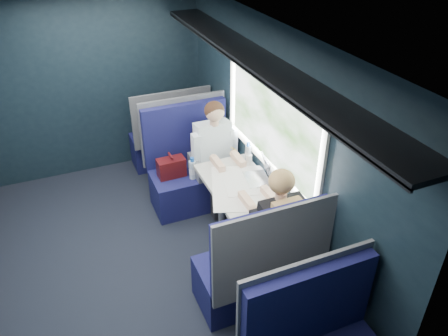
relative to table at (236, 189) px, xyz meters
name	(u,v)px	position (x,y,z in m)	size (l,w,h in m)	color
ground	(143,265)	(-1.03, 0.00, -0.67)	(2.80, 4.20, 0.01)	black
room_shell	(128,136)	(-1.01, 0.00, 0.81)	(3.00, 4.40, 2.40)	black
table	(236,189)	(0.00, 0.00, 0.00)	(0.62, 1.00, 0.74)	#54565E
seat_bay_near	(191,171)	(-0.19, 0.87, -0.24)	(1.04, 0.62, 1.26)	#0D0D3A
seat_bay_far	(257,270)	(-0.18, -0.87, -0.25)	(1.04, 0.62, 1.26)	#0D0D3A
seat_row_front	(170,138)	(-0.18, 1.80, -0.25)	(1.04, 0.51, 1.16)	#0D0D3A
man	(217,152)	(0.07, 0.70, 0.06)	(0.53, 0.56, 1.32)	black
woman	(275,223)	(0.07, -0.71, 0.06)	(0.53, 0.56, 1.32)	black
papers	(240,187)	(0.00, -0.09, 0.08)	(0.55, 0.79, 0.01)	white
laptop	(262,173)	(0.27, -0.03, 0.14)	(0.29, 0.34, 0.23)	silver
bottle_small	(248,153)	(0.30, 0.35, 0.18)	(0.06, 0.06, 0.22)	silver
cup	(249,158)	(0.30, 0.32, 0.12)	(0.07, 0.07, 0.09)	white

